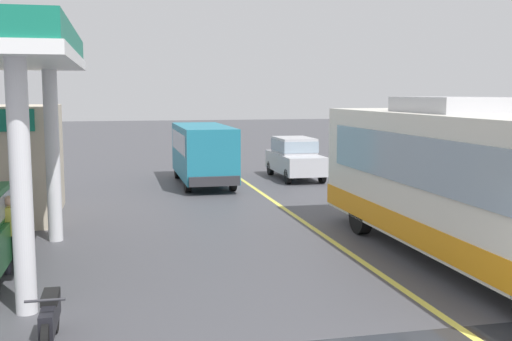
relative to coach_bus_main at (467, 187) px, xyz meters
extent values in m
plane|color=#424247|center=(-2.14, 14.87, -1.72)|extent=(120.00, 120.00, 0.00)
cube|color=#D8CC4C|center=(-2.14, 9.87, -1.72)|extent=(0.16, 50.00, 0.01)
cube|color=silver|center=(0.00, 0.01, 0.16)|extent=(2.50, 11.00, 2.90)
cube|color=orange|center=(0.00, 0.01, -0.94)|extent=(2.54, 11.04, 0.56)
cube|color=#8C9EAD|center=(-1.27, 0.01, 0.61)|extent=(0.06, 9.35, 1.10)
cube|color=#B2B2B7|center=(0.00, 1.01, 1.79)|extent=(1.60, 2.80, 0.36)
cylinder|color=black|center=(-1.10, 3.31, -1.22)|extent=(0.30, 1.00, 1.00)
cylinder|color=black|center=(1.10, 3.31, -1.22)|extent=(0.30, 1.00, 1.00)
cylinder|color=silver|center=(-9.05, -1.11, 0.58)|extent=(0.36, 0.36, 4.60)
cylinder|color=silver|center=(-9.05, 4.29, 0.58)|extent=(0.36, 0.36, 4.60)
cylinder|color=black|center=(-9.76, 2.66, -1.40)|extent=(0.20, 0.64, 0.64)
cube|color=teal|center=(-3.98, 13.35, -0.33)|extent=(2.00, 6.00, 2.10)
cube|color=#8C9EAD|center=(-3.98, 13.35, 0.07)|extent=(2.04, 5.10, 0.80)
cube|color=#2D2D33|center=(-3.98, 10.30, -1.18)|extent=(1.90, 0.16, 0.36)
cylinder|color=black|center=(-4.86, 11.35, -1.34)|extent=(0.22, 0.76, 0.76)
cylinder|color=black|center=(-3.10, 11.35, -1.34)|extent=(0.22, 0.76, 0.76)
cylinder|color=black|center=(-4.86, 15.35, -1.34)|extent=(0.22, 0.76, 0.76)
cylinder|color=black|center=(-3.10, 15.35, -1.34)|extent=(0.22, 0.76, 0.76)
cylinder|color=black|center=(-8.50, -2.09, -1.42)|extent=(0.10, 0.60, 0.60)
cube|color=black|center=(-8.50, -2.69, -1.22)|extent=(0.20, 1.30, 0.36)
cube|color=black|center=(-8.50, -2.54, -1.00)|extent=(0.24, 0.60, 0.12)
cylinder|color=#2D2D33|center=(-8.50, -3.24, -0.82)|extent=(0.55, 0.04, 0.04)
cylinder|color=#33333F|center=(-9.77, 1.44, -1.31)|extent=(0.14, 0.14, 0.82)
cylinder|color=#33333F|center=(-9.59, 1.44, -1.31)|extent=(0.14, 0.14, 0.82)
cube|color=#D8CC4C|center=(-9.68, 1.44, -0.60)|extent=(0.36, 0.22, 0.60)
sphere|color=tan|center=(-9.68, 1.44, -0.17)|extent=(0.22, 0.22, 0.22)
cylinder|color=#D8CC4C|center=(-9.45, 1.44, -0.65)|extent=(0.09, 0.09, 0.58)
cube|color=#B2B2B7|center=(0.23, 14.08, -1.00)|extent=(1.70, 4.20, 0.80)
cube|color=#B2B2B7|center=(0.23, 14.28, -0.25)|extent=(1.50, 2.31, 0.70)
cube|color=#8C9EAD|center=(0.23, 14.28, -0.25)|extent=(1.53, 2.35, 0.49)
cylinder|color=black|center=(-0.52, 12.58, -1.40)|extent=(0.20, 0.64, 0.64)
cylinder|color=black|center=(0.98, 12.58, -1.40)|extent=(0.20, 0.64, 0.64)
cylinder|color=black|center=(-0.52, 15.58, -1.40)|extent=(0.20, 0.64, 0.64)
cylinder|color=black|center=(0.98, 15.58, -1.40)|extent=(0.20, 0.64, 0.64)
camera|label=1|loc=(-7.47, -11.99, 2.05)|focal=43.29mm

